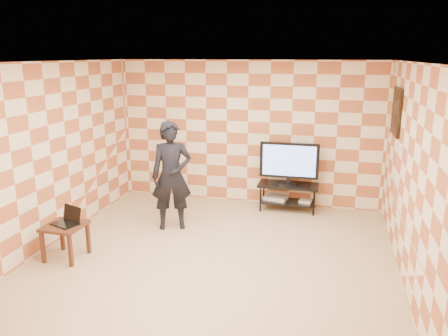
{
  "coord_description": "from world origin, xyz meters",
  "views": [
    {
      "loc": [
        1.49,
        -5.52,
        2.79
      ],
      "look_at": [
        0.0,
        0.6,
        1.15
      ],
      "focal_mm": 35.0,
      "sensor_mm": 36.0,
      "label": 1
    }
  ],
  "objects": [
    {
      "name": "dvd_player",
      "position": [
        0.6,
        2.21,
        0.21
      ],
      "size": [
        0.46,
        0.36,
        0.07
      ],
      "primitive_type": "cube",
      "rotation": [
        0.0,
        0.0,
        -0.19
      ],
      "color": "silver",
      "rests_on": "tv_stand"
    },
    {
      "name": "wall_right",
      "position": [
        2.5,
        0.0,
        1.35
      ],
      "size": [
        0.02,
        5.0,
        2.7
      ],
      "primitive_type": "cube",
      "color": "beige",
      "rests_on": "ground"
    },
    {
      "name": "person",
      "position": [
        -0.94,
        0.88,
        0.89
      ],
      "size": [
        0.76,
        0.63,
        1.78
      ],
      "primitive_type": "imported",
      "rotation": [
        0.0,
        0.0,
        0.37
      ],
      "color": "black",
      "rests_on": "floor"
    },
    {
      "name": "tv_stand",
      "position": [
        0.83,
        2.17,
        0.37
      ],
      "size": [
        1.08,
        0.49,
        0.5
      ],
      "color": "black",
      "rests_on": "floor"
    },
    {
      "name": "game_console",
      "position": [
        1.14,
        2.16,
        0.2
      ],
      "size": [
        0.23,
        0.18,
        0.05
      ],
      "primitive_type": "cube",
      "rotation": [
        0.0,
        0.0,
        -0.14
      ],
      "color": "silver",
      "rests_on": "tv_stand"
    },
    {
      "name": "tv",
      "position": [
        0.83,
        2.17,
        0.93
      ],
      "size": [
        1.06,
        0.2,
        0.77
      ],
      "color": "black",
      "rests_on": "tv_stand"
    },
    {
      "name": "side_table",
      "position": [
        -2.01,
        -0.54,
        0.41
      ],
      "size": [
        0.53,
        0.53,
        0.5
      ],
      "color": "#3A1C12",
      "rests_on": "floor"
    },
    {
      "name": "floor",
      "position": [
        0.0,
        0.0,
        0.0
      ],
      "size": [
        5.0,
        5.0,
        0.0
      ],
      "primitive_type": "plane",
      "color": "tan",
      "rests_on": "ground"
    },
    {
      "name": "wall_art",
      "position": [
        2.47,
        1.55,
        1.95
      ],
      "size": [
        0.04,
        0.72,
        0.72
      ],
      "color": "black",
      "rests_on": "wall_right"
    },
    {
      "name": "wall_back",
      "position": [
        0.0,
        2.5,
        1.35
      ],
      "size": [
        5.0,
        0.02,
        2.7
      ],
      "primitive_type": "cube",
      "color": "beige",
      "rests_on": "ground"
    },
    {
      "name": "laptop",
      "position": [
        -1.98,
        -0.49,
        0.55
      ],
      "size": [
        0.43,
        0.39,
        0.24
      ],
      "color": "black",
      "rests_on": "side_table"
    },
    {
      "name": "ceiling",
      "position": [
        0.0,
        0.0,
        2.7
      ],
      "size": [
        5.0,
        5.0,
        0.02
      ],
      "primitive_type": "cube",
      "color": "white",
      "rests_on": "wall_back"
    },
    {
      "name": "wall_front",
      "position": [
        0.0,
        -2.5,
        1.35
      ],
      "size": [
        5.0,
        0.02,
        2.7
      ],
      "primitive_type": "cube",
      "color": "beige",
      "rests_on": "ground"
    },
    {
      "name": "wall_left",
      "position": [
        -2.5,
        0.0,
        1.35
      ],
      "size": [
        0.02,
        5.0,
        2.7
      ],
      "primitive_type": "cube",
      "color": "beige",
      "rests_on": "ground"
    }
  ]
}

